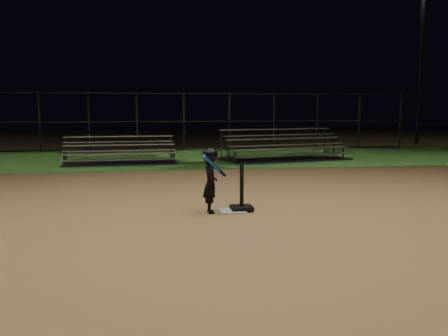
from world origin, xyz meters
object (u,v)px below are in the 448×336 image
Objects in this scene: home_plate at (232,211)px; batting_tee at (242,201)px; child_batter at (210,178)px; bleacher_right at (284,153)px; bleacher_left at (120,158)px; light_pole_right at (422,45)px.

batting_tee is (0.18, 0.06, 0.16)m from home_plate.
child_batter reaches higher than bleacher_right.
batting_tee is 0.22× the size of bleacher_left.
light_pole_right is (12.00, 14.94, 4.93)m from home_plate.
batting_tee is at bearing -128.46° from light_pole_right.
batting_tee is at bearing -84.31° from child_batter.
home_plate is 19.79m from light_pole_right.
bleacher_right is 0.58× the size of light_pole_right.
home_plate is 0.56× the size of batting_tee.
child_batter is 0.14× the size of light_pole_right.
batting_tee reaches higher than home_plate.
bleacher_right is at bearing -143.62° from light_pole_right.
bleacher_left is (-2.61, 8.01, 0.01)m from batting_tee.
bleacher_left is at bearing 10.22° from child_batter.
child_batter is at bearing -80.46° from bleacher_left.
child_batter is 8.37m from bleacher_left.
child_batter is (-0.56, -0.10, 0.43)m from batting_tee.
bleacher_right is at bearing -0.38° from bleacher_left.
light_pole_right is at bearing 51.54° from batting_tee.
bleacher_left is at bearing 170.75° from bleacher_right.
bleacher_left is (-2.04, 8.10, -0.42)m from child_batter.
bleacher_right is (3.23, 8.48, 0.21)m from home_plate.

